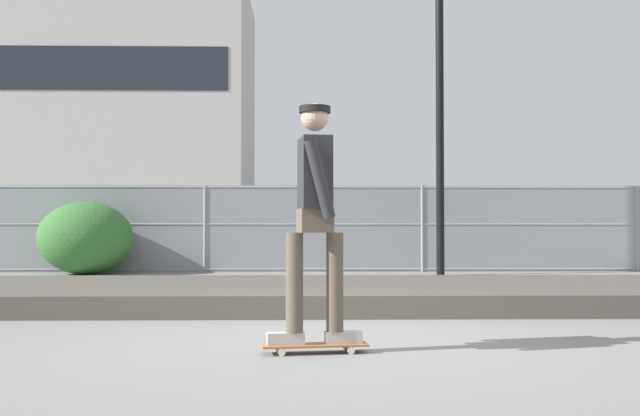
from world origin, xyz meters
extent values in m
plane|color=slate|center=(0.00, 0.00, 0.00)|extent=(120.00, 120.00, 0.00)
cube|color=#4C473F|center=(0.00, 3.30, 0.12)|extent=(10.99, 3.40, 0.24)
cube|color=#9E5B33|center=(-0.14, -0.42, 0.06)|extent=(0.82, 0.30, 0.02)
cylinder|color=silver|center=(0.11, -0.30, 0.03)|extent=(0.06, 0.04, 0.05)
cylinder|color=silver|center=(0.13, -0.48, 0.03)|extent=(0.06, 0.04, 0.05)
cylinder|color=silver|center=(-0.41, -0.37, 0.03)|extent=(0.06, 0.04, 0.05)
cylinder|color=silver|center=(-0.39, -0.55, 0.03)|extent=(0.06, 0.04, 0.05)
cube|color=#99999E|center=(0.12, -0.39, 0.05)|extent=(0.07, 0.15, 0.01)
cube|color=#99999E|center=(-0.40, -0.46, 0.05)|extent=(0.07, 0.15, 0.01)
cube|color=#B2ADA8|center=(0.08, -0.39, 0.12)|extent=(0.29, 0.14, 0.09)
cube|color=#B2ADA8|center=(-0.36, -0.45, 0.12)|extent=(0.29, 0.14, 0.09)
cylinder|color=brown|center=(0.01, -0.40, 0.53)|extent=(0.13, 0.13, 0.75)
cylinder|color=brown|center=(-0.29, -0.44, 0.53)|extent=(0.13, 0.13, 0.75)
cube|color=brown|center=(-0.14, -0.42, 1.00)|extent=(0.28, 0.37, 0.18)
cube|color=#262628|center=(-0.14, -0.42, 1.36)|extent=(0.27, 0.41, 0.54)
cylinder|color=#262628|center=(-0.17, -0.18, 1.30)|extent=(0.24, 0.12, 0.58)
cylinder|color=#262628|center=(-0.11, -0.66, 1.30)|extent=(0.24, 0.12, 0.58)
sphere|color=tan|center=(-0.14, -0.42, 1.78)|extent=(0.21, 0.21, 0.21)
cylinder|color=black|center=(-0.14, -0.42, 1.84)|extent=(0.24, 0.24, 0.05)
cylinder|color=gray|center=(-2.32, 9.85, 0.93)|extent=(0.06, 0.06, 1.85)
cylinder|color=gray|center=(2.32, 9.85, 0.93)|extent=(0.06, 0.06, 1.85)
cylinder|color=gray|center=(6.97, 9.85, 0.93)|extent=(0.06, 0.06, 1.85)
cylinder|color=gray|center=(0.00, 9.85, 1.81)|extent=(23.24, 0.04, 0.04)
cylinder|color=gray|center=(0.00, 9.85, 1.02)|extent=(23.24, 0.04, 0.04)
cylinder|color=gray|center=(0.00, 9.85, 0.06)|extent=(23.24, 0.04, 0.04)
cube|color=gray|center=(0.00, 9.85, 0.93)|extent=(23.24, 0.01, 1.85)
cylinder|color=black|center=(2.51, 8.76, 3.67)|extent=(0.16, 0.16, 7.34)
cube|color=#474C54|center=(-2.37, 12.69, 0.67)|extent=(4.54, 2.18, 0.70)
cube|color=#23282D|center=(-2.57, 12.67, 1.34)|extent=(2.33, 1.79, 0.64)
cylinder|color=black|center=(-1.08, 13.66, 0.32)|extent=(0.66, 0.30, 0.64)
cylinder|color=black|center=(-0.93, 11.96, 0.32)|extent=(0.66, 0.30, 0.64)
cylinder|color=black|center=(-3.80, 13.42, 0.32)|extent=(0.66, 0.30, 0.64)
cylinder|color=black|center=(-3.65, 11.72, 0.32)|extent=(0.66, 0.30, 0.64)
cube|color=maroon|center=(3.53, 12.25, 0.67)|extent=(4.54, 2.18, 0.70)
cube|color=#23282D|center=(3.33, 12.27, 1.34)|extent=(2.33, 1.79, 0.64)
cylinder|color=black|center=(4.97, 12.98, 0.32)|extent=(0.66, 0.30, 0.64)
cylinder|color=black|center=(4.81, 11.28, 0.32)|extent=(0.66, 0.30, 0.64)
cylinder|color=black|center=(2.25, 13.22, 0.32)|extent=(0.66, 0.30, 0.64)
cylinder|color=black|center=(2.10, 11.52, 0.32)|extent=(0.66, 0.30, 0.64)
cylinder|color=black|center=(8.18, 13.18, 0.32)|extent=(0.65, 0.27, 0.64)
cube|color=#B2AFA8|center=(-12.93, 41.80, 8.02)|extent=(18.37, 11.73, 16.04)
cube|color=#1E232B|center=(-12.93, 35.92, 9.94)|extent=(16.90, 0.04, 2.50)
ellipsoid|color=#336B2D|center=(-4.65, 9.15, 0.74)|extent=(1.91, 1.56, 1.48)
camera|label=1|loc=(-0.23, -6.05, 0.94)|focal=41.85mm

